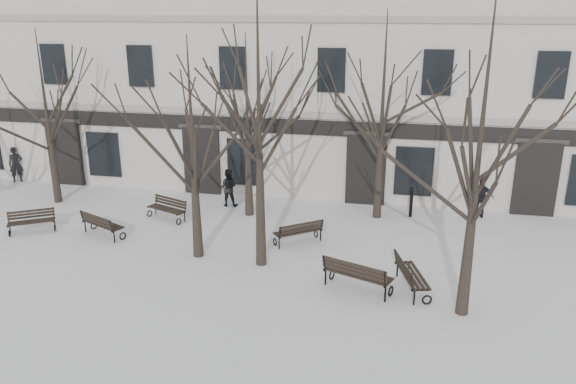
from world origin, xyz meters
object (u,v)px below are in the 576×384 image
(bench_2, at_px, (357,274))
(bench_5, at_px, (410,274))
(bench_0, at_px, (32,221))
(bench_4, at_px, (299,231))
(tree_3, at_px, (482,125))
(bench_3, at_px, (167,208))
(tree_2, at_px, (258,93))
(tree_1, at_px, (191,124))
(bench_1, at_px, (101,224))

(bench_2, distance_m, bench_5, 1.53)
(bench_0, distance_m, bench_4, 9.67)
(tree_3, height_order, bench_0, tree_3)
(bench_3, bearing_deg, bench_5, -1.61)
(tree_2, xyz_separation_m, tree_3, (5.96, -1.84, -0.32))
(bench_0, xyz_separation_m, bench_2, (11.86, -2.14, 0.11))
(tree_1, bearing_deg, bench_5, -8.50)
(tree_3, xyz_separation_m, bench_0, (-14.72, 2.78, -4.64))
(bench_3, bearing_deg, tree_2, -13.08)
(bench_3, bearing_deg, tree_3, -3.55)
(tree_1, height_order, bench_0, tree_1)
(tree_3, distance_m, bench_3, 12.45)
(bench_1, bearing_deg, bench_4, -149.11)
(tree_2, height_order, tree_3, tree_2)
(bench_0, relative_size, bench_3, 0.95)
(bench_2, relative_size, bench_3, 1.22)
(bench_3, bearing_deg, bench_4, 8.01)
(tree_1, bearing_deg, bench_4, 27.97)
(tree_3, height_order, bench_1, tree_3)
(tree_1, xyz_separation_m, bench_4, (3.04, 1.61, -3.92))
(tree_2, height_order, bench_5, tree_2)
(tree_1, bearing_deg, bench_0, 173.56)
(tree_3, height_order, bench_5, tree_3)
(tree_1, xyz_separation_m, bench_1, (-3.90, 0.86, -3.90))
(bench_2, height_order, bench_4, bench_2)
(bench_4, bearing_deg, tree_3, 106.78)
(tree_2, relative_size, bench_5, 4.54)
(tree_1, relative_size, tree_2, 0.81)
(bench_1, xyz_separation_m, bench_4, (6.94, 0.76, -0.02))
(tree_3, distance_m, bench_5, 4.89)
(tree_2, distance_m, bench_2, 5.88)
(bench_0, relative_size, bench_2, 0.78)
(bench_3, bearing_deg, bench_1, -105.52)
(bench_3, distance_m, bench_5, 9.88)
(bench_4, bearing_deg, bench_1, -31.34)
(tree_3, height_order, bench_2, tree_3)
(tree_3, bearing_deg, tree_1, 165.95)
(tree_1, height_order, bench_3, tree_1)
(bench_1, xyz_separation_m, bench_2, (9.18, -2.25, 0.07))
(tree_2, relative_size, bench_1, 4.74)
(bench_1, height_order, bench_2, bench_2)
(bench_5, bearing_deg, tree_1, 65.17)
(bench_0, bearing_deg, tree_3, -42.18)
(tree_3, xyz_separation_m, bench_2, (-2.85, 0.64, -4.53))
(tree_3, distance_m, bench_1, 13.20)
(bench_0, xyz_separation_m, bench_4, (9.63, 0.87, 0.03))
(tree_2, relative_size, bench_4, 5.16)
(bench_0, xyz_separation_m, bench_5, (13.35, -1.75, 0.06))
(bench_0, bearing_deg, bench_2, -41.71)
(bench_1, bearing_deg, tree_2, -165.17)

